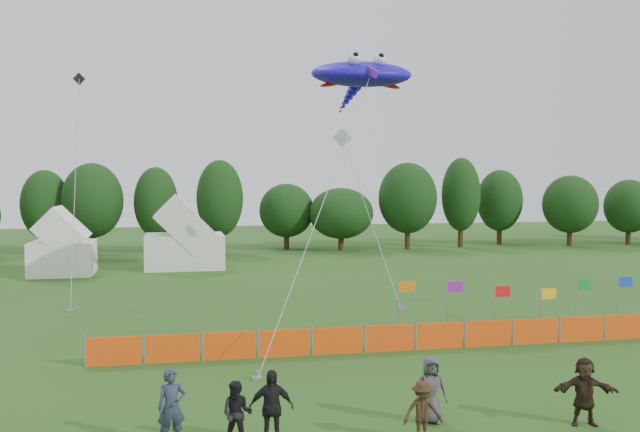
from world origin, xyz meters
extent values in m
plane|color=#234C16|center=(0.00, 0.00, 0.00)|extent=(160.00, 160.00, 0.00)
cylinder|color=#382314|center=(-15.73, 46.21, 1.19)|extent=(0.50, 0.50, 2.38)
ellipsoid|color=black|center=(-15.73, 46.21, 4.30)|extent=(4.09, 4.09, 5.35)
cylinder|color=#382314|center=(-11.75, 45.39, 1.29)|extent=(0.50, 0.50, 2.57)
ellipsoid|color=black|center=(-11.75, 45.39, 4.64)|extent=(5.20, 5.20, 5.79)
cylinder|color=#382314|center=(-6.44, 45.32, 1.23)|extent=(0.50, 0.50, 2.46)
ellipsoid|color=black|center=(-6.44, 45.32, 4.45)|extent=(3.78, 3.78, 5.55)
cylinder|color=#382314|center=(-0.99, 43.92, 1.33)|extent=(0.50, 0.50, 2.66)
ellipsoid|color=black|center=(-0.99, 43.92, 4.81)|extent=(4.05, 4.05, 5.99)
cylinder|color=#382314|center=(5.28, 46.53, 0.99)|extent=(0.50, 0.50, 1.98)
ellipsoid|color=black|center=(5.28, 46.53, 3.58)|extent=(5.06, 5.06, 4.46)
cylinder|color=#382314|center=(9.99, 44.56, 0.93)|extent=(0.50, 0.50, 1.86)
ellipsoid|color=black|center=(9.99, 44.56, 3.35)|extent=(5.86, 5.86, 4.18)
cylinder|color=#382314|center=(16.28, 44.38, 1.31)|extent=(0.50, 0.50, 2.62)
ellipsoid|color=black|center=(16.28, 44.38, 4.73)|extent=(5.41, 5.41, 5.89)
cylinder|color=#382314|center=(21.78, 44.99, 1.39)|extent=(0.50, 0.50, 2.78)
ellipsoid|color=black|center=(21.78, 44.99, 5.02)|extent=(3.67, 3.67, 6.26)
cylinder|color=#382314|center=(26.67, 46.88, 1.21)|extent=(0.50, 0.50, 2.42)
ellipsoid|color=black|center=(26.67, 46.88, 4.36)|extent=(4.46, 4.46, 5.44)
cylinder|color=#382314|center=(32.69, 44.13, 1.12)|extent=(0.50, 0.50, 2.24)
ellipsoid|color=black|center=(32.69, 44.13, 4.04)|extent=(5.26, 5.26, 5.03)
cylinder|color=#382314|center=(39.09, 44.15, 1.05)|extent=(0.50, 0.50, 2.10)
ellipsoid|color=black|center=(39.09, 44.15, 3.80)|extent=(4.74, 4.74, 4.73)
cube|color=white|center=(-12.36, 32.33, 1.13)|extent=(4.09, 4.09, 2.25)
cube|color=white|center=(-4.21, 34.28, 1.23)|extent=(5.60, 4.48, 2.46)
cube|color=#F24C0D|center=(-7.11, 7.10, 0.50)|extent=(1.90, 0.06, 1.00)
cube|color=#F24C0D|center=(-5.11, 7.10, 0.50)|extent=(1.90, 0.06, 1.00)
cube|color=#F24C0D|center=(-3.11, 7.10, 0.50)|extent=(1.90, 0.06, 1.00)
cube|color=#F24C0D|center=(-1.11, 7.10, 0.50)|extent=(1.90, 0.06, 1.00)
cube|color=#F24C0D|center=(0.89, 7.10, 0.50)|extent=(1.90, 0.06, 1.00)
cube|color=#F24C0D|center=(2.89, 7.10, 0.50)|extent=(1.90, 0.06, 1.00)
cube|color=#F24C0D|center=(4.89, 7.10, 0.50)|extent=(1.90, 0.06, 1.00)
cube|color=#F24C0D|center=(6.89, 7.10, 0.50)|extent=(1.90, 0.06, 1.00)
cube|color=#F24C0D|center=(8.89, 7.10, 0.50)|extent=(1.90, 0.06, 1.00)
cube|color=#F24C0D|center=(10.89, 7.10, 0.50)|extent=(1.90, 0.06, 1.00)
cube|color=#F24C0D|center=(12.89, 7.10, 0.50)|extent=(1.90, 0.06, 1.00)
cylinder|color=gray|center=(4.00, 9.38, 1.15)|extent=(0.06, 0.06, 2.29)
cube|color=orange|center=(4.35, 9.38, 2.07)|extent=(0.70, 0.02, 0.45)
cylinder|color=gray|center=(6.00, 9.07, 1.13)|extent=(0.06, 0.06, 2.26)
cube|color=purple|center=(6.35, 9.07, 2.04)|extent=(0.70, 0.02, 0.45)
cylinder|color=gray|center=(8.00, 8.87, 1.02)|extent=(0.06, 0.06, 2.04)
cube|color=red|center=(8.35, 8.87, 1.82)|extent=(0.70, 0.02, 0.45)
cylinder|color=gray|center=(10.00, 8.71, 0.95)|extent=(0.06, 0.06, 1.91)
cube|color=yellow|center=(10.35, 8.71, 1.68)|extent=(0.70, 0.02, 0.45)
cylinder|color=gray|center=(12.00, 9.27, 1.07)|extent=(0.06, 0.06, 2.13)
cube|color=#148C26|center=(12.35, 9.27, 1.91)|extent=(0.70, 0.02, 0.45)
cylinder|color=gray|center=(14.00, 9.27, 1.10)|extent=(0.06, 0.06, 2.20)
cube|color=blue|center=(14.35, 9.27, 1.97)|extent=(0.70, 0.02, 0.45)
imported|color=#293245|center=(-5.13, -0.87, 0.94)|extent=(0.74, 0.55, 1.88)
imported|color=black|center=(-3.57, -1.27, 0.80)|extent=(0.93, 0.81, 1.60)
imported|color=#332314|center=(0.92, -1.98, 0.77)|extent=(1.00, 0.59, 1.54)
imported|color=black|center=(-2.76, -1.42, 0.94)|extent=(1.12, 0.51, 1.88)
imported|color=#414145|center=(1.63, -0.64, 0.89)|extent=(0.91, 0.63, 1.77)
imported|color=black|center=(5.54, -1.64, 0.90)|extent=(1.75, 0.96, 1.80)
ellipsoid|color=#2310E8|center=(4.44, 16.98, 11.81)|extent=(5.36, 4.19, 1.81)
sphere|color=white|center=(3.79, 15.86, 12.37)|extent=(0.72, 0.72, 0.72)
sphere|color=white|center=(5.08, 15.86, 12.37)|extent=(0.72, 0.72, 0.72)
ellipsoid|color=red|center=(3.06, 17.15, 11.34)|extent=(1.52, 0.66, 0.24)
ellipsoid|color=red|center=(5.81, 17.15, 11.34)|extent=(1.52, 0.66, 0.24)
cube|color=purple|center=(4.44, 15.00, 11.64)|extent=(0.37, 0.96, 0.70)
cylinder|color=#A5A5A5|center=(1.00, 9.81, 5.75)|extent=(6.90, 10.96, 11.53)
cube|color=gray|center=(-2.43, 4.35, 0.05)|extent=(0.30, 0.30, 0.10)
cube|color=silver|center=(5.29, 24.68, 9.04)|extent=(1.20, 0.33, 1.20)
cylinder|color=#A5A5A5|center=(5.64, 19.84, 4.52)|extent=(0.74, 9.71, 9.06)
cube|color=gray|center=(6.00, 15.00, 0.05)|extent=(0.30, 0.30, 0.10)
cube|color=black|center=(-10.48, 27.11, 12.53)|extent=(0.76, 0.22, 0.76)
cylinder|color=#A5A5A5|center=(-10.24, 22.56, 6.27)|extent=(0.51, 9.14, 12.55)
cube|color=gray|center=(-10.00, 18.00, 0.05)|extent=(0.30, 0.30, 0.10)
camera|label=1|loc=(-5.07, -18.32, 6.50)|focal=40.00mm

